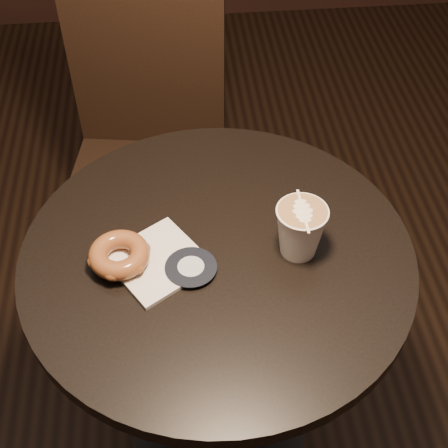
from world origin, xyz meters
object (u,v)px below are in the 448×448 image
object	(u,v)px
cafe_table	(218,316)
doughnut	(119,255)
pastry_bag	(158,261)
chair	(147,130)
latte_cup	(300,231)

from	to	relation	value
cafe_table	doughnut	distance (m)	0.28
cafe_table	pastry_bag	size ratio (longest dim) A/B	5.15
pastry_bag	chair	bearing A→B (deg)	59.56
pastry_bag	latte_cup	bearing A→B (deg)	-31.89
pastry_bag	doughnut	world-z (taller)	doughnut
cafe_table	pastry_bag	xyz separation A→B (m)	(-0.11, -0.02, 0.20)
chair	doughnut	distance (m)	0.65
cafe_table	latte_cup	distance (m)	0.29
cafe_table	latte_cup	bearing A→B (deg)	-5.18
chair	pastry_bag	distance (m)	0.64
pastry_bag	latte_cup	world-z (taller)	latte_cup
chair	pastry_bag	bearing A→B (deg)	-78.26
latte_cup	pastry_bag	bearing A→B (deg)	-178.94
cafe_table	latte_cup	size ratio (longest dim) A/B	7.53
pastry_bag	doughnut	size ratio (longest dim) A/B	1.38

